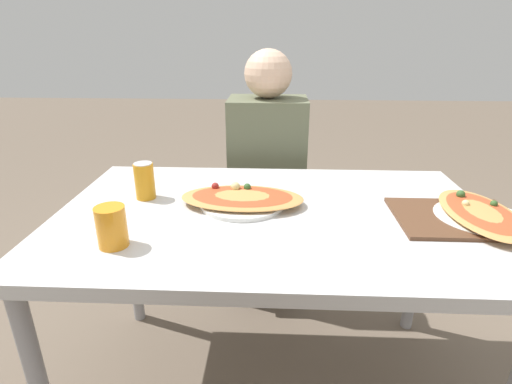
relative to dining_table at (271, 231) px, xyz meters
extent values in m
cube|color=silver|center=(0.00, 0.00, 0.05)|extent=(1.37, 0.85, 0.04)
cylinder|color=#99999E|center=(-0.63, 0.37, -0.32)|extent=(0.05, 0.05, 0.70)
cylinder|color=#99999E|center=(0.63, 0.37, -0.32)|extent=(0.05, 0.05, 0.70)
cube|color=#3F2D1E|center=(-0.03, 0.69, -0.23)|extent=(0.40, 0.40, 0.04)
cube|color=#3F2D1E|center=(-0.03, 0.87, -0.01)|extent=(0.38, 0.03, 0.39)
cylinder|color=#38383D|center=(0.14, 0.52, -0.46)|extent=(0.03, 0.03, 0.42)
cylinder|color=#38383D|center=(-0.20, 0.52, -0.46)|extent=(0.03, 0.03, 0.42)
cylinder|color=#38383D|center=(0.14, 0.86, -0.46)|extent=(0.03, 0.03, 0.42)
cylinder|color=#38383D|center=(-0.20, 0.86, -0.46)|extent=(0.03, 0.03, 0.42)
cylinder|color=#2D2D38|center=(0.05, 0.55, -0.44)|extent=(0.10, 0.10, 0.46)
cylinder|color=#2D2D38|center=(-0.11, 0.55, -0.44)|extent=(0.10, 0.10, 0.46)
cube|color=#60664C|center=(-0.03, 0.66, 0.06)|extent=(0.35, 0.26, 0.53)
sphere|color=beige|center=(-0.03, 0.66, 0.43)|extent=(0.21, 0.21, 0.21)
cylinder|color=white|center=(-0.10, 0.05, 0.08)|extent=(0.28, 0.28, 0.01)
ellipsoid|color=tan|center=(-0.10, 0.05, 0.09)|extent=(0.41, 0.24, 0.02)
ellipsoid|color=#C14C28|center=(-0.10, 0.05, 0.10)|extent=(0.34, 0.20, 0.01)
sphere|color=#335928|center=(-0.09, 0.12, 0.11)|extent=(0.03, 0.03, 0.03)
sphere|color=beige|center=(-0.13, 0.11, 0.11)|extent=(0.03, 0.03, 0.03)
sphere|color=maroon|center=(-0.20, 0.12, 0.11)|extent=(0.03, 0.03, 0.03)
cylinder|color=orange|center=(-0.44, 0.09, 0.13)|extent=(0.07, 0.07, 0.12)
cylinder|color=silver|center=(-0.44, 0.09, 0.19)|extent=(0.06, 0.06, 0.00)
cylinder|color=orange|center=(-0.42, -0.24, 0.12)|extent=(0.08, 0.08, 0.11)
cube|color=brown|center=(0.56, -0.03, 0.07)|extent=(0.36, 0.28, 0.01)
cylinder|color=white|center=(0.63, -0.03, 0.08)|extent=(0.27, 0.27, 0.01)
ellipsoid|color=tan|center=(0.63, -0.03, 0.09)|extent=(0.21, 0.38, 0.02)
ellipsoid|color=#C14C28|center=(0.63, -0.03, 0.10)|extent=(0.17, 0.31, 0.01)
sphere|color=#335928|center=(0.61, 0.08, 0.11)|extent=(0.03, 0.03, 0.03)
sphere|color=beige|center=(0.60, 0.01, 0.11)|extent=(0.02, 0.02, 0.02)
sphere|color=#335928|center=(0.68, 0.01, 0.11)|extent=(0.02, 0.02, 0.02)
camera|label=1|loc=(0.00, -1.15, 0.60)|focal=28.00mm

